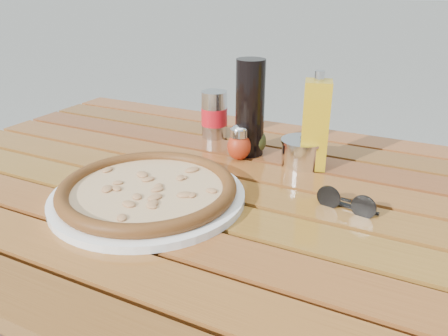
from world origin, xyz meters
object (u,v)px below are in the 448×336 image
at_px(dark_bottle, 250,108).
at_px(parmesan_tin, 302,152).
at_px(soda_can, 214,115).
at_px(plate, 148,196).
at_px(olive_oil_cruet, 315,125).
at_px(pepper_shaker, 239,143).
at_px(pizza, 148,189).
at_px(table, 220,218).
at_px(oregano_shaker, 255,138).
at_px(sunglasses, 346,203).

relative_size(dark_bottle, parmesan_tin, 1.85).
bearing_deg(dark_bottle, soda_can, 151.43).
height_order(plate, parmesan_tin, parmesan_tin).
distance_m(soda_can, olive_oil_cruet, 0.30).
relative_size(plate, pepper_shaker, 4.39).
bearing_deg(soda_can, dark_bottle, -28.57).
xyz_separation_m(pizza, parmesan_tin, (0.21, 0.29, 0.01)).
distance_m(table, parmesan_tin, 0.23).
xyz_separation_m(oregano_shaker, olive_oil_cruet, (0.14, -0.02, 0.06)).
height_order(olive_oil_cruet, parmesan_tin, olive_oil_cruet).
relative_size(table, soda_can, 11.67).
bearing_deg(dark_bottle, plate, -103.65).
height_order(oregano_shaker, soda_can, soda_can).
bearing_deg(sunglasses, soda_can, 156.72).
xyz_separation_m(parmesan_tin, sunglasses, (0.13, -0.17, -0.01)).
relative_size(pizza, soda_can, 3.10).
bearing_deg(soda_can, pepper_shaker, -42.78).
bearing_deg(table, plate, -128.67).
relative_size(soda_can, parmesan_tin, 1.01).
xyz_separation_m(dark_bottle, soda_can, (-0.13, 0.07, -0.05)).
height_order(pepper_shaker, oregano_shaker, same).
relative_size(plate, sunglasses, 3.24).
relative_size(olive_oil_cruet, parmesan_tin, 1.76).
bearing_deg(dark_bottle, olive_oil_cruet, -4.73).
bearing_deg(pepper_shaker, plate, -104.41).
bearing_deg(oregano_shaker, plate, -105.43).
xyz_separation_m(soda_can, sunglasses, (0.39, -0.25, -0.04)).
bearing_deg(pizza, dark_bottle, 76.35).
bearing_deg(table, pizza, -128.67).
distance_m(table, dark_bottle, 0.27).
distance_m(pepper_shaker, dark_bottle, 0.08).
relative_size(dark_bottle, sunglasses, 1.98).
distance_m(table, olive_oil_cruet, 0.28).
bearing_deg(pizza, plate, 180.00).
height_order(dark_bottle, soda_can, dark_bottle).
xyz_separation_m(pepper_shaker, parmesan_tin, (0.14, 0.03, -0.01)).
relative_size(table, parmesan_tin, 11.75).
bearing_deg(parmesan_tin, olive_oil_cruet, -0.31).
distance_m(olive_oil_cruet, parmesan_tin, 0.07).
bearing_deg(oregano_shaker, sunglasses, -36.33).
distance_m(table, pepper_shaker, 0.19).
relative_size(table, sunglasses, 12.59).
relative_size(oregano_shaker, parmesan_tin, 0.69).
distance_m(dark_bottle, parmesan_tin, 0.15).
bearing_deg(plate, parmesan_tin, 54.59).
bearing_deg(plate, table, 51.33).
distance_m(plate, soda_can, 0.38).
distance_m(plate, oregano_shaker, 0.32).
relative_size(pepper_shaker, soda_can, 0.68).
relative_size(plate, oregano_shaker, 4.39).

